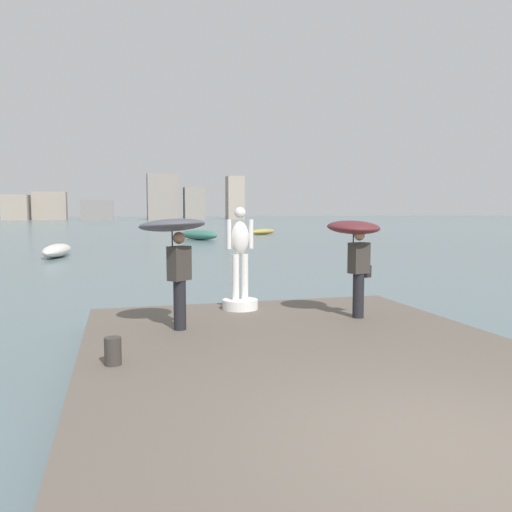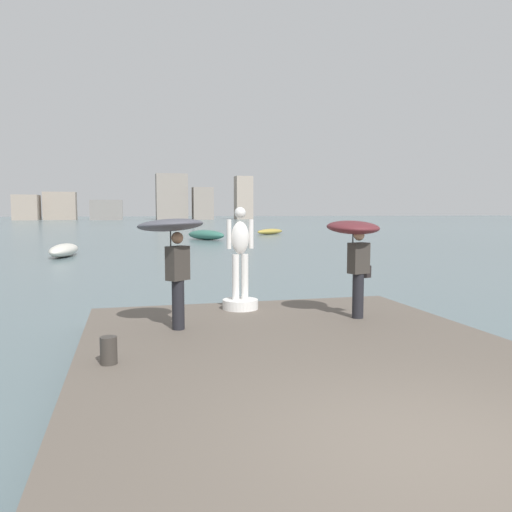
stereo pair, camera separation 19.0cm
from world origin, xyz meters
name	(u,v)px [view 1 (the left image)]	position (x,y,z in m)	size (l,w,h in m)	color
ground_plane	(153,240)	(0.00, 40.00, 0.00)	(400.00, 400.00, 0.00)	slate
pier	(339,385)	(0.00, 2.23, 0.20)	(6.78, 10.46, 0.40)	#60564C
statue_white_figure	(240,274)	(-0.30, 6.65, 1.16)	(0.76, 0.76, 2.18)	white
onlooker_left	(174,240)	(-1.85, 5.06, 1.99)	(1.60, 1.60, 2.00)	black
onlooker_right	(355,241)	(1.65, 5.19, 1.92)	(1.27, 1.27, 1.93)	black
mooring_bollard	(113,351)	(-2.89, 3.26, 0.59)	(0.23, 0.23, 0.38)	#38332D
boat_near	(199,235)	(3.90, 39.68, 0.42)	(3.52, 4.22, 0.85)	#336B5B
boat_mid	(263,232)	(12.11, 48.39, 0.29)	(4.01, 3.48, 0.59)	#B2993D
boat_far	(57,250)	(-6.05, 25.60, 0.35)	(1.70, 4.27, 0.70)	silver
distant_skyline	(135,202)	(1.74, 145.46, 5.05)	(66.83, 11.76, 13.11)	gray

